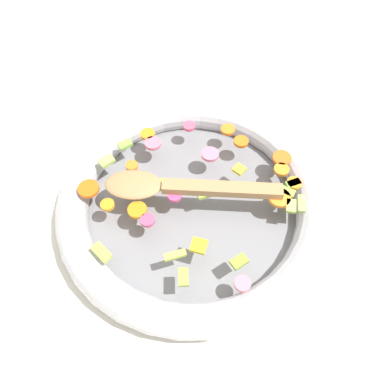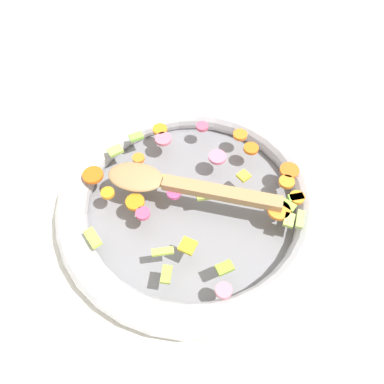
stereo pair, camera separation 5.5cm
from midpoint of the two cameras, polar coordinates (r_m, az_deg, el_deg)
ground_plane at (r=0.63m, az=-2.49°, el=-2.71°), size 4.00×4.00×0.00m
skillet at (r=0.62m, az=-2.56°, el=-1.64°), size 0.44×0.44×0.05m
chopped_vegetables at (r=0.60m, az=-1.91°, el=1.04°), size 0.36×0.34×0.01m
wooden_spoon at (r=0.58m, az=-5.59°, el=0.67°), size 0.26×0.18×0.01m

